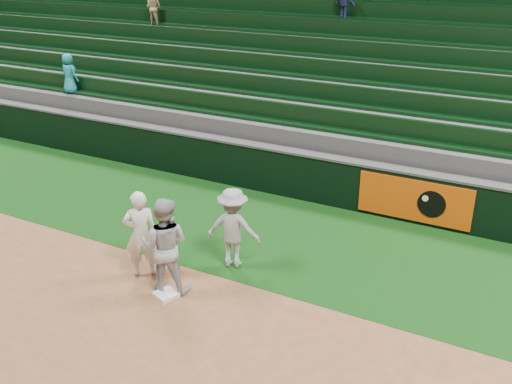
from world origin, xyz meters
The scene contains 8 objects.
ground centered at (0.00, 0.00, 0.00)m, with size 70.00×70.00×0.00m, color brown.
foul_grass centered at (0.00, 3.00, 0.00)m, with size 36.00×4.20×0.01m, color #0C330E.
first_base centered at (-0.27, -0.15, 0.04)m, with size 0.38×0.38×0.09m, color white.
first_baseman centered at (-1.13, 0.30, 0.89)m, with size 0.65×0.43×1.79m, color white.
baserunner centered at (-0.39, 0.07, 0.94)m, with size 0.91×0.71×1.87m, color #ABAEB6.
base_coach centered at (0.26, 1.43, 0.84)m, with size 1.08×0.62×1.67m, color #9B9DA8.
field_wall centered at (0.03, 5.20, 0.63)m, with size 36.00×0.45×1.25m.
stadium_seating centered at (-0.01, 8.97, 1.70)m, with size 36.00×5.95×5.07m.
Camera 1 is at (5.38, -7.25, 5.96)m, focal length 40.00 mm.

